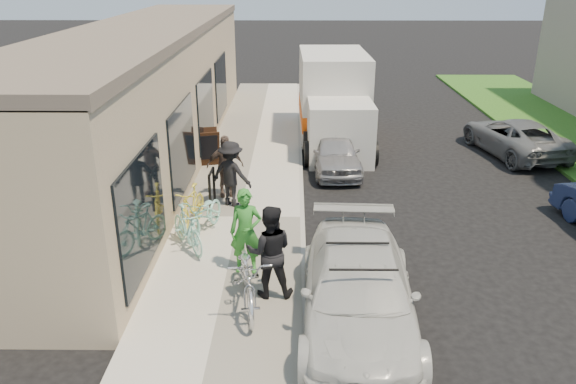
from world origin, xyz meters
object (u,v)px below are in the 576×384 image
object	(u,v)px
sedan_silver	(335,152)
bystander_a	(231,174)
bike_rack	(212,185)
cruiser_bike_c	(191,207)
far_car_gray	(514,137)
woman_rider	(246,231)
cruiser_bike_b	(205,215)
moving_truck	(334,103)
cruiser_bike_a	(187,229)
tandem_bike	(248,277)
sedan_white	(358,292)
bystander_b	(225,166)
sandwich_board	(208,147)
man_standing	(270,252)

from	to	relation	value
sedan_silver	bystander_a	bearing A→B (deg)	-135.98
bike_rack	cruiser_bike_c	bearing A→B (deg)	-106.30
far_car_gray	bystander_a	xyz separation A→B (m)	(-8.92, -4.78, 0.39)
woman_rider	sedan_silver	bearing A→B (deg)	72.67
bike_rack	cruiser_bike_b	size ratio (longest dim) A/B	0.55
moving_truck	cruiser_bike_a	size ratio (longest dim) A/B	3.98
tandem_bike	sedan_white	bearing A→B (deg)	-21.61
bystander_b	moving_truck	bearing A→B (deg)	48.29
cruiser_bike_c	far_car_gray	bearing A→B (deg)	43.03
woman_rider	moving_truck	bearing A→B (deg)	77.91
sandwich_board	far_car_gray	xyz separation A→B (m)	(9.98, 1.63, -0.11)
bike_rack	tandem_bike	size ratio (longest dim) A/B	0.46
bike_rack	sandwich_board	bearing A→B (deg)	99.83
far_car_gray	man_standing	bearing A→B (deg)	38.38
tandem_bike	bystander_a	xyz separation A→B (m)	(-0.77, 4.60, 0.29)
bike_rack	far_car_gray	world-z (taller)	far_car_gray
far_car_gray	cruiser_bike_a	size ratio (longest dim) A/B	2.78
woman_rider	man_standing	size ratio (longest dim) A/B	0.98
woman_rider	cruiser_bike_c	size ratio (longest dim) A/B	1.09
sedan_silver	cruiser_bike_a	distance (m)	6.54
cruiser_bike_a	moving_truck	bearing A→B (deg)	35.39
sedan_white	cruiser_bike_b	xyz separation A→B (m)	(-3.12, 3.31, -0.07)
moving_truck	far_car_gray	xyz separation A→B (m)	(5.92, -1.67, -0.74)
bystander_a	cruiser_bike_c	bearing A→B (deg)	82.60
sandwich_board	cruiser_bike_c	xyz separation A→B (m)	(0.24, -4.42, -0.08)
cruiser_bike_a	bystander_b	size ratio (longest dim) A/B	0.94
bike_rack	sedan_silver	size ratio (longest dim) A/B	0.28
moving_truck	cruiser_bike_c	world-z (taller)	moving_truck
far_car_gray	woman_rider	world-z (taller)	woman_rider
sedan_white	tandem_bike	distance (m)	1.96
far_car_gray	cruiser_bike_b	distance (m)	11.39
sandwich_board	moving_truck	bearing A→B (deg)	23.90
sandwich_board	woman_rider	world-z (taller)	woman_rider
sedan_silver	cruiser_bike_c	xyz separation A→B (m)	(-3.65, -4.33, 0.04)
cruiser_bike_a	woman_rider	bearing A→B (deg)	-67.19
bike_rack	far_car_gray	size ratio (longest dim) A/B	0.22
bystander_b	cruiser_bike_c	bearing A→B (deg)	-119.51
far_car_gray	bystander_b	world-z (taller)	bystander_b
bystander_b	far_car_gray	bearing A→B (deg)	11.72
moving_truck	cruiser_bike_a	xyz separation A→B (m)	(-3.70, -8.88, -0.73)
sandwich_board	cruiser_bike_a	distance (m)	5.60
far_car_gray	cruiser_bike_b	bearing A→B (deg)	23.89
sedan_silver	man_standing	distance (m)	7.53
moving_truck	cruiser_bike_a	bearing A→B (deg)	-113.70
sedan_white	bystander_a	xyz separation A→B (m)	(-2.69, 5.03, 0.30)
moving_truck	far_car_gray	bearing A→B (deg)	-16.78
woman_rider	cruiser_bike_b	bearing A→B (deg)	124.21
bike_rack	tandem_bike	bearing A→B (deg)	-74.28
man_standing	tandem_bike	bearing A→B (deg)	41.74
sandwich_board	man_standing	distance (m)	7.73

